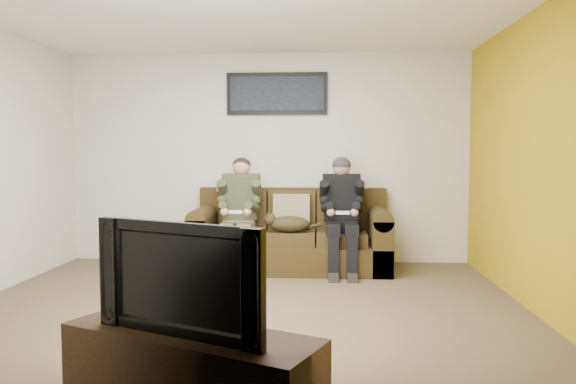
# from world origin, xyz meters

# --- Properties ---
(floor) EXTENTS (5.00, 5.00, 0.00)m
(floor) POSITION_xyz_m (0.00, 0.00, 0.00)
(floor) COLOR brown
(floor) RESTS_ON ground
(ceiling) EXTENTS (5.00, 5.00, 0.00)m
(ceiling) POSITION_xyz_m (0.00, 0.00, 2.60)
(ceiling) COLOR silver
(ceiling) RESTS_ON ground
(wall_back) EXTENTS (5.00, 0.00, 5.00)m
(wall_back) POSITION_xyz_m (0.00, 2.25, 1.30)
(wall_back) COLOR beige
(wall_back) RESTS_ON ground
(wall_front) EXTENTS (5.00, 0.00, 5.00)m
(wall_front) POSITION_xyz_m (0.00, -2.25, 1.30)
(wall_front) COLOR beige
(wall_front) RESTS_ON ground
(wall_right) EXTENTS (0.00, 4.50, 4.50)m
(wall_right) POSITION_xyz_m (2.50, 0.00, 1.30)
(wall_right) COLOR beige
(wall_right) RESTS_ON ground
(accent_wall_right) EXTENTS (0.00, 4.50, 4.50)m
(accent_wall_right) POSITION_xyz_m (2.49, 0.00, 1.30)
(accent_wall_right) COLOR #B69112
(accent_wall_right) RESTS_ON ground
(sofa) EXTENTS (2.29, 0.99, 0.94)m
(sofa) POSITION_xyz_m (0.32, 1.83, 0.35)
(sofa) COLOR #362710
(sofa) RESTS_ON ground
(throw_pillow) EXTENTS (0.44, 0.21, 0.43)m
(throw_pillow) POSITION_xyz_m (0.32, 1.87, 0.67)
(throw_pillow) COLOR #8B7F5B
(throw_pillow) RESTS_ON sofa
(throw_blanket) EXTENTS (0.47, 0.23, 0.08)m
(throw_blanket) POSITION_xyz_m (-0.38, 2.12, 0.94)
(throw_blanket) COLOR tan
(throw_blanket) RESTS_ON sofa
(person_left) EXTENTS (0.51, 0.87, 1.31)m
(person_left) POSITION_xyz_m (-0.27, 1.64, 0.74)
(person_left) COLOR brown
(person_left) RESTS_ON sofa
(person_right) EXTENTS (0.51, 0.86, 1.32)m
(person_right) POSITION_xyz_m (0.91, 1.64, 0.75)
(person_right) COLOR black
(person_right) RESTS_ON sofa
(cat) EXTENTS (0.66, 0.26, 0.24)m
(cat) POSITION_xyz_m (0.29, 1.61, 0.56)
(cat) COLOR #44371B
(cat) RESTS_ON sofa
(framed_poster) EXTENTS (1.25, 0.05, 0.52)m
(framed_poster) POSITION_xyz_m (0.12, 2.22, 2.10)
(framed_poster) COLOR black
(framed_poster) RESTS_ON wall_back
(tv_stand) EXTENTS (1.47, 0.99, 0.44)m
(tv_stand) POSITION_xyz_m (-0.00, -1.95, 0.22)
(tv_stand) COLOR #332011
(tv_stand) RESTS_ON ground
(television) EXTENTS (0.97, 0.54, 0.58)m
(television) POSITION_xyz_m (-0.00, -1.95, 0.73)
(television) COLOR black
(television) RESTS_ON tv_stand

